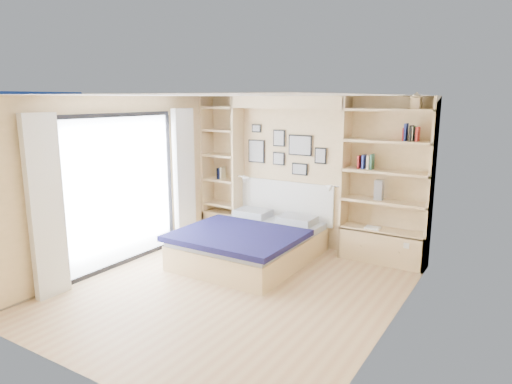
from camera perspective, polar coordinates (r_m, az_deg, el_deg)
The scene contains 8 objects.
ground at distance 6.10m, azimuth -2.94°, elevation -12.20°, with size 4.50×4.50×0.00m, color tan.
room_shell at distance 7.21m, azimuth 1.29°, elevation 0.54°, with size 4.50×4.50×4.50m.
bed at distance 7.08m, azimuth -0.65°, elevation -6.31°, with size 1.79×2.24×1.07m.
photo_gallery at distance 7.77m, azimuth 3.52°, elevation 5.27°, with size 1.48×0.02×0.82m.
reading_lamps at distance 7.57m, azimuth 3.69°, elevation 1.25°, with size 1.92×0.12×0.15m.
shelf_decor at distance 7.02m, azimuth 14.08°, elevation 5.04°, with size 3.51×0.23×2.03m.
deck at distance 8.55m, azimuth -23.36°, elevation -6.09°, with size 3.20×4.00×0.05m, color #746956.
deck_chair at distance 8.89m, azimuth -16.73°, elevation -2.79°, with size 0.64×0.78×0.68m.
Camera 1 is at (3.18, -4.59, 2.47)m, focal length 32.00 mm.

